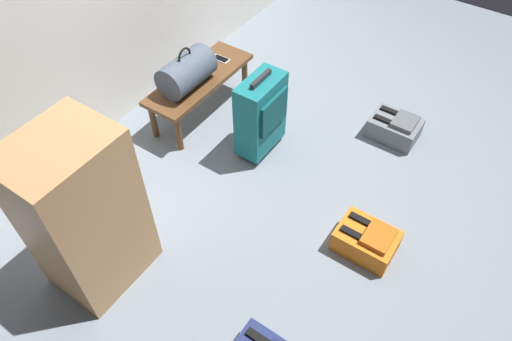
% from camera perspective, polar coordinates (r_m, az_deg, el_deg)
% --- Properties ---
extents(ground_plane, '(6.60, 6.60, 0.00)m').
position_cam_1_polar(ground_plane, '(3.49, 4.71, -1.08)').
color(ground_plane, slate).
extents(bench, '(1.00, 0.36, 0.36)m').
position_cam_1_polar(bench, '(3.85, -6.87, 10.60)').
color(bench, brown).
rests_on(bench, ground).
extents(duffel_bag_slate, '(0.44, 0.26, 0.34)m').
position_cam_1_polar(duffel_bag_slate, '(3.67, -8.46, 11.82)').
color(duffel_bag_slate, '#475160').
rests_on(duffel_bag_slate, bench).
extents(cell_phone, '(0.07, 0.14, 0.01)m').
position_cam_1_polar(cell_phone, '(4.00, -4.30, 13.41)').
color(cell_phone, silver).
rests_on(cell_phone, bench).
extents(suitcase_upright_teal, '(0.40, 0.23, 0.69)m').
position_cam_1_polar(suitcase_upright_teal, '(3.46, 0.62, 6.87)').
color(suitcase_upright_teal, '#14666B').
rests_on(suitcase_upright_teal, ground).
extents(backpack_orange, '(0.28, 0.38, 0.21)m').
position_cam_1_polar(backpack_orange, '(3.13, 13.32, -8.27)').
color(backpack_orange, orange).
rests_on(backpack_orange, ground).
extents(backpack_grey, '(0.28, 0.38, 0.21)m').
position_cam_1_polar(backpack_grey, '(3.90, 16.55, 5.05)').
color(backpack_grey, slate).
rests_on(backpack_grey, ground).
extents(side_cabinet, '(0.56, 0.44, 1.10)m').
position_cam_1_polar(side_cabinet, '(2.76, -20.20, -5.11)').
color(side_cabinet, '#A87A4C').
rests_on(side_cabinet, ground).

